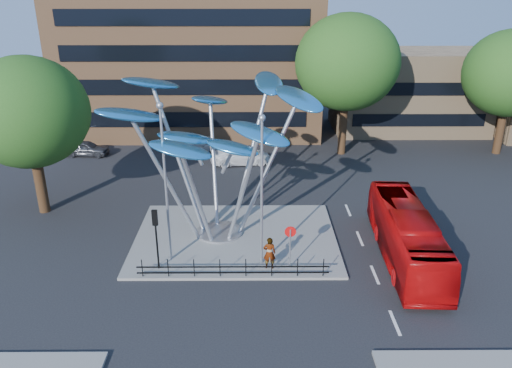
{
  "coord_description": "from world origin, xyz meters",
  "views": [
    {
      "loc": [
        0.05,
        -20.56,
        14.44
      ],
      "look_at": [
        0.21,
        4.0,
        4.39
      ],
      "focal_mm": 35.0,
      "sensor_mm": 36.0,
      "label": 1
    }
  ],
  "objects_px": {
    "leaf_sculpture": "(215,125)",
    "traffic_light_island": "(156,227)",
    "street_lamp_right": "(262,179)",
    "pedestrian": "(269,253)",
    "tree_right": "(347,63)",
    "tree_far": "(511,74)",
    "street_lamp_left": "(165,171)",
    "parked_car_right": "(241,155)",
    "no_entry_sign_island": "(290,240)",
    "red_bus": "(406,235)",
    "parked_car_left": "(86,148)",
    "tree_left": "(28,113)",
    "parked_car_mid": "(192,142)"
  },
  "relations": [
    {
      "from": "tree_right",
      "to": "traffic_light_island",
      "type": "bearing_deg",
      "value": -123.69
    },
    {
      "from": "tree_left",
      "to": "pedestrian",
      "type": "bearing_deg",
      "value": -26.69
    },
    {
      "from": "tree_right",
      "to": "tree_far",
      "type": "height_order",
      "value": "tree_right"
    },
    {
      "from": "no_entry_sign_island",
      "to": "parked_car_right",
      "type": "height_order",
      "value": "no_entry_sign_island"
    },
    {
      "from": "street_lamp_right",
      "to": "traffic_light_island",
      "type": "distance_m",
      "value": 6.05
    },
    {
      "from": "street_lamp_left",
      "to": "parked_car_mid",
      "type": "distance_m",
      "value": 20.06
    },
    {
      "from": "tree_far",
      "to": "parked_car_left",
      "type": "bearing_deg",
      "value": -179.3
    },
    {
      "from": "red_bus",
      "to": "parked_car_left",
      "type": "relative_size",
      "value": 2.64
    },
    {
      "from": "leaf_sculpture",
      "to": "parked_car_mid",
      "type": "xyz_separation_m",
      "value": [
        -3.4,
        16.32,
        -6.12
      ]
    },
    {
      "from": "leaf_sculpture",
      "to": "street_lamp_right",
      "type": "relative_size",
      "value": 1.53
    },
    {
      "from": "no_entry_sign_island",
      "to": "parked_car_left",
      "type": "height_order",
      "value": "no_entry_sign_island"
    },
    {
      "from": "traffic_light_island",
      "to": "leaf_sculpture",
      "type": "bearing_deg",
      "value": 54.96
    },
    {
      "from": "tree_far",
      "to": "leaf_sculpture",
      "type": "relative_size",
      "value": 0.85
    },
    {
      "from": "traffic_light_island",
      "to": "parked_car_mid",
      "type": "bearing_deg",
      "value": 91.3
    },
    {
      "from": "no_entry_sign_island",
      "to": "parked_car_left",
      "type": "distance_m",
      "value": 25.36
    },
    {
      "from": "red_bus",
      "to": "parked_car_right",
      "type": "height_order",
      "value": "red_bus"
    },
    {
      "from": "tree_left",
      "to": "street_lamp_left",
      "type": "relative_size",
      "value": 1.17
    },
    {
      "from": "tree_far",
      "to": "parked_car_right",
      "type": "height_order",
      "value": "tree_far"
    },
    {
      "from": "no_entry_sign_island",
      "to": "red_bus",
      "type": "distance_m",
      "value": 6.62
    },
    {
      "from": "traffic_light_island",
      "to": "parked_car_mid",
      "type": "relative_size",
      "value": 0.76
    },
    {
      "from": "tree_right",
      "to": "traffic_light_island",
      "type": "distance_m",
      "value": 24.06
    },
    {
      "from": "street_lamp_right",
      "to": "no_entry_sign_island",
      "type": "distance_m",
      "value": 3.64
    },
    {
      "from": "street_lamp_right",
      "to": "street_lamp_left",
      "type": "bearing_deg",
      "value": 174.29
    },
    {
      "from": "street_lamp_right",
      "to": "traffic_light_island",
      "type": "bearing_deg",
      "value": -174.81
    },
    {
      "from": "tree_right",
      "to": "tree_far",
      "type": "distance_m",
      "value": 14.03
    },
    {
      "from": "red_bus",
      "to": "parked_car_right",
      "type": "xyz_separation_m",
      "value": [
        -9.46,
        15.6,
        -0.71
      ]
    },
    {
      "from": "tree_left",
      "to": "parked_car_left",
      "type": "relative_size",
      "value": 2.62
    },
    {
      "from": "street_lamp_left",
      "to": "parked_car_right",
      "type": "distance_m",
      "value": 16.86
    },
    {
      "from": "tree_left",
      "to": "parked_car_right",
      "type": "relative_size",
      "value": 2.02
    },
    {
      "from": "leaf_sculpture",
      "to": "no_entry_sign_island",
      "type": "distance_m",
      "value": 7.71
    },
    {
      "from": "no_entry_sign_island",
      "to": "red_bus",
      "type": "bearing_deg",
      "value": 10.55
    },
    {
      "from": "leaf_sculpture",
      "to": "traffic_light_island",
      "type": "xyz_separation_m",
      "value": [
        -2.93,
        -4.18,
        -4.26
      ]
    },
    {
      "from": "street_lamp_right",
      "to": "no_entry_sign_island",
      "type": "xyz_separation_m",
      "value": [
        1.5,
        -0.48,
        -3.28
      ]
    },
    {
      "from": "parked_car_left",
      "to": "no_entry_sign_island",
      "type": "bearing_deg",
      "value": -134.67
    },
    {
      "from": "street_lamp_right",
      "to": "no_entry_sign_island",
      "type": "bearing_deg",
      "value": -17.87
    },
    {
      "from": "parked_car_left",
      "to": "parked_car_right",
      "type": "relative_size",
      "value": 0.77
    },
    {
      "from": "traffic_light_island",
      "to": "parked_car_right",
      "type": "relative_size",
      "value": 0.67
    },
    {
      "from": "no_entry_sign_island",
      "to": "street_lamp_left",
      "type": "bearing_deg",
      "value": 171.39
    },
    {
      "from": "tree_far",
      "to": "red_bus",
      "type": "height_order",
      "value": "tree_far"
    },
    {
      "from": "tree_right",
      "to": "traffic_light_island",
      "type": "relative_size",
      "value": 3.54
    },
    {
      "from": "street_lamp_left",
      "to": "parked_car_left",
      "type": "height_order",
      "value": "street_lamp_left"
    },
    {
      "from": "parked_car_left",
      "to": "leaf_sculpture",
      "type": "bearing_deg",
      "value": -135.58
    },
    {
      "from": "no_entry_sign_island",
      "to": "tree_left",
      "type": "bearing_deg",
      "value": 154.93
    },
    {
      "from": "street_lamp_left",
      "to": "street_lamp_right",
      "type": "relative_size",
      "value": 1.06
    },
    {
      "from": "pedestrian",
      "to": "no_entry_sign_island",
      "type": "bearing_deg",
      "value": -176.54
    },
    {
      "from": "street_lamp_left",
      "to": "pedestrian",
      "type": "height_order",
      "value": "street_lamp_left"
    },
    {
      "from": "parked_car_mid",
      "to": "parked_car_right",
      "type": "relative_size",
      "value": 0.89
    },
    {
      "from": "street_lamp_right",
      "to": "parked_car_mid",
      "type": "relative_size",
      "value": 1.83
    },
    {
      "from": "traffic_light_island",
      "to": "pedestrian",
      "type": "height_order",
      "value": "traffic_light_island"
    },
    {
      "from": "street_lamp_right",
      "to": "pedestrian",
      "type": "relative_size",
      "value": 4.58
    }
  ]
}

